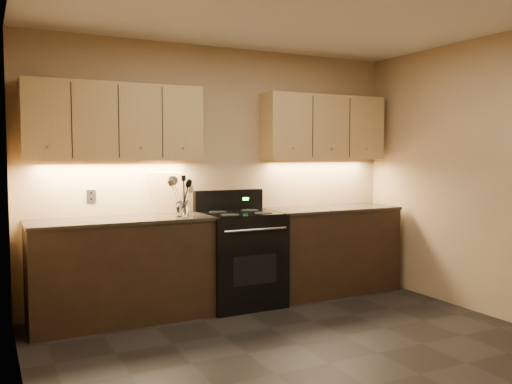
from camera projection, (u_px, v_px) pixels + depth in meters
floor at (329, 363)px, 3.91m from camera, size 4.00×4.00×0.00m
wall_back at (220, 174)px, 5.60m from camera, size 4.00×0.04×2.60m
wall_left at (23, 193)px, 2.92m from camera, size 0.04×4.00×2.60m
counter_left at (121, 270)px, 4.90m from camera, size 1.62×0.62×0.93m
counter_right at (330, 250)px, 5.92m from camera, size 1.46×0.62×0.93m
stove at (240, 257)px, 5.41m from camera, size 0.76×0.68×1.14m
upper_cab_left at (115, 122)px, 4.94m from camera, size 1.60×0.30×0.70m
upper_cab_right at (324, 128)px, 5.96m from camera, size 1.44×0.30×0.70m
outlet_plate at (91, 196)px, 5.02m from camera, size 0.08×0.01×0.12m
utensil_crock at (182, 209)px, 5.04m from camera, size 0.12×0.12×0.15m
cutting_board at (165, 193)px, 5.30m from camera, size 0.34×0.19×0.41m
wooden_spoon at (181, 199)px, 5.01m from camera, size 0.18×0.08×0.29m
black_spoon at (181, 196)px, 5.05m from camera, size 0.10×0.18×0.35m
black_turner at (184, 195)px, 5.01m from camera, size 0.09×0.12×0.38m
steel_spatula at (185, 195)px, 5.07m from camera, size 0.25×0.11×0.38m
steel_skimmer at (185, 195)px, 5.04m from camera, size 0.20×0.18×0.38m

